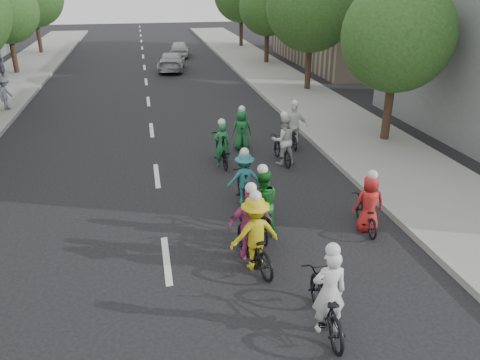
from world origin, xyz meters
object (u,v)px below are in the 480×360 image
object	(u,v)px
cyclist_5	(222,148)
follow_car_lead	(171,62)
follow_car_trail	(180,49)
cyclist_6	(283,145)
cyclist_0	(326,301)
cyclist_8	(293,131)
cyclist_3	(250,230)
spectator_1	(2,70)
cyclist_1	(261,208)
cyclist_9	(242,133)
cyclist_4	(367,209)
cyclist_2	(254,239)
spectator_0	(5,93)
cyclist_7	(244,182)

from	to	relation	value
cyclist_5	follow_car_lead	distance (m)	17.89
follow_car_trail	cyclist_6	bearing A→B (deg)	100.51
cyclist_0	cyclist_5	distance (m)	8.35
cyclist_8	follow_car_lead	xyz separation A→B (m)	(-3.34, 16.61, -0.03)
cyclist_3	spectator_1	world-z (taller)	cyclist_3
cyclist_1	cyclist_6	xyz separation A→B (m)	(1.91, 4.57, -0.06)
cyclist_6	cyclist_5	bearing A→B (deg)	-9.05
cyclist_9	spectator_1	xyz separation A→B (m)	(-11.35, 13.58, 0.29)
cyclist_4	cyclist_5	xyz separation A→B (m)	(-2.83, 5.12, 0.04)
follow_car_lead	cyclist_4	bearing A→B (deg)	105.78
cyclist_2	spectator_0	bearing A→B (deg)	-70.04
cyclist_7	follow_car_lead	size ratio (longest dim) A/B	0.40
cyclist_7	follow_car_trail	distance (m)	26.89
cyclist_1	cyclist_5	size ratio (longest dim) A/B	1.03
cyclist_1	cyclist_4	world-z (taller)	cyclist_1
cyclist_3	cyclist_5	bearing A→B (deg)	-93.88
cyclist_6	cyclist_8	distance (m)	1.74
cyclist_4	follow_car_lead	bearing A→B (deg)	-74.27
cyclist_2	cyclist_3	distance (m)	0.40
cyclist_9	follow_car_lead	distance (m)	16.50
cyclist_5	cyclist_6	size ratio (longest dim) A/B	1.02
cyclist_1	cyclist_3	bearing A→B (deg)	66.20
cyclist_0	cyclist_5	world-z (taller)	cyclist_0
cyclist_5	cyclist_9	bearing A→B (deg)	-126.58
spectator_0	cyclist_3	bearing A→B (deg)	-137.76
follow_car_trail	spectator_0	size ratio (longest dim) A/B	2.38
cyclist_1	spectator_0	xyz separation A→B (m)	(-8.90, 13.47, 0.20)
cyclist_2	spectator_1	distance (m)	23.41
cyclist_8	follow_car_lead	distance (m)	16.94
cyclist_6	spectator_0	distance (m)	14.00
cyclist_9	cyclist_3	bearing A→B (deg)	86.11
cyclist_8	follow_car_lead	world-z (taller)	cyclist_8
cyclist_4	cyclist_7	bearing A→B (deg)	-30.50
follow_car_trail	spectator_0	world-z (taller)	spectator_0
cyclist_5	cyclist_8	distance (m)	3.20
follow_car_trail	spectator_1	world-z (taller)	spectator_1
cyclist_7	spectator_1	distance (m)	20.84
cyclist_6	follow_car_trail	xyz separation A→B (m)	(-1.39, 24.13, -0.03)
cyclist_3	cyclist_6	distance (m)	6.00
cyclist_9	cyclist_7	bearing A→B (deg)	85.50
cyclist_9	follow_car_lead	xyz separation A→B (m)	(-1.40, 16.44, -0.01)
cyclist_1	follow_car_trail	size ratio (longest dim) A/B	0.53
cyclist_0	cyclist_7	bearing A→B (deg)	-81.65
cyclist_2	cyclist_8	bearing A→B (deg)	-123.46
cyclist_6	cyclist_8	bearing A→B (deg)	-122.60
cyclist_0	cyclist_4	bearing A→B (deg)	-121.49
cyclist_3	follow_car_trail	world-z (taller)	cyclist_3
spectator_0	cyclist_8	bearing A→B (deg)	-110.38
cyclist_7	cyclist_5	bearing A→B (deg)	-88.35
spectator_0	spectator_1	distance (m)	6.56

